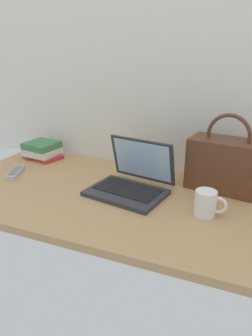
{
  "coord_description": "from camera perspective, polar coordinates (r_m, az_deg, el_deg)",
  "views": [
    {
      "loc": [
        0.44,
        -1.07,
        0.6
      ],
      "look_at": [
        -0.0,
        0.0,
        0.15
      ],
      "focal_mm": 32.83,
      "sensor_mm": 36.0,
      "label": 1
    }
  ],
  "objects": [
    {
      "name": "desk",
      "position": [
        1.3,
        0.0,
        -5.58
      ],
      "size": [
        1.6,
        0.76,
        0.03
      ],
      "color": "tan",
      "rests_on": "ground"
    },
    {
      "name": "laptop",
      "position": [
        1.31,
        1.11,
        -2.4
      ],
      "size": [
        0.35,
        0.32,
        0.21
      ],
      "color": "#2D2D33",
      "rests_on": "desk"
    },
    {
      "name": "coffee_mug",
      "position": [
        1.16,
        14.7,
        -6.33
      ],
      "size": [
        0.12,
        0.08,
        0.09
      ],
      "color": "white",
      "rests_on": "desk"
    },
    {
      "name": "remote_control_near",
      "position": [
        1.58,
        -19.98,
        -0.84
      ],
      "size": [
        0.1,
        0.17,
        0.02
      ],
      "color": "#B7B7B7",
      "rests_on": "desk"
    },
    {
      "name": "handbag",
      "position": [
        1.37,
        17.92,
        0.79
      ],
      "size": [
        0.32,
        0.21,
        0.33
      ],
      "color": "#59331E",
      "rests_on": "desk"
    },
    {
      "name": "book_stack",
      "position": [
        1.78,
        -15.3,
        3.21
      ],
      "size": [
        0.24,
        0.18,
        0.09
      ],
      "color": "#B23333",
      "rests_on": "desk"
    }
  ]
}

